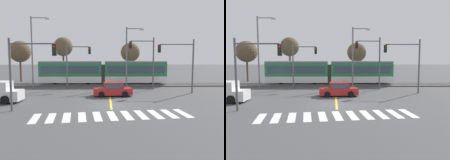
% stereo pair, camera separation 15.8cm
% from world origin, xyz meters
% --- Properties ---
extents(ground_plane, '(200.00, 200.00, 0.00)m').
position_xyz_m(ground_plane, '(0.00, 0.00, 0.00)').
color(ground_plane, '#474749').
extents(track_bed, '(120.00, 4.00, 0.18)m').
position_xyz_m(track_bed, '(0.00, 14.27, 0.09)').
color(track_bed, '#56514C').
rests_on(track_bed, ground).
extents(rail_near, '(120.00, 0.08, 0.10)m').
position_xyz_m(rail_near, '(0.00, 13.55, 0.23)').
color(rail_near, '#939399').
rests_on(rail_near, track_bed).
extents(rail_far, '(120.00, 0.08, 0.10)m').
position_xyz_m(rail_far, '(0.00, 14.99, 0.23)').
color(rail_far, '#939399').
rests_on(rail_far, track_bed).
extents(light_rail_tram, '(18.50, 2.64, 3.43)m').
position_xyz_m(light_rail_tram, '(-0.81, 14.27, 2.05)').
color(light_rail_tram, silver).
rests_on(light_rail_tram, track_bed).
extents(crosswalk_stripe_0, '(0.88, 2.85, 0.01)m').
position_xyz_m(crosswalk_stripe_0, '(-5.46, -4.48, 0.00)').
color(crosswalk_stripe_0, silver).
rests_on(crosswalk_stripe_0, ground).
extents(crosswalk_stripe_1, '(0.88, 2.85, 0.01)m').
position_xyz_m(crosswalk_stripe_1, '(-4.37, -4.36, 0.00)').
color(crosswalk_stripe_1, silver).
rests_on(crosswalk_stripe_1, ground).
extents(crosswalk_stripe_2, '(0.88, 2.85, 0.01)m').
position_xyz_m(crosswalk_stripe_2, '(-3.28, -4.23, 0.00)').
color(crosswalk_stripe_2, silver).
rests_on(crosswalk_stripe_2, ground).
extents(crosswalk_stripe_3, '(0.88, 2.85, 0.01)m').
position_xyz_m(crosswalk_stripe_3, '(-2.19, -4.11, 0.00)').
color(crosswalk_stripe_3, silver).
rests_on(crosswalk_stripe_3, ground).
extents(crosswalk_stripe_4, '(0.88, 2.85, 0.01)m').
position_xyz_m(crosswalk_stripe_4, '(-1.09, -3.98, 0.00)').
color(crosswalk_stripe_4, silver).
rests_on(crosswalk_stripe_4, ground).
extents(crosswalk_stripe_5, '(0.88, 2.85, 0.01)m').
position_xyz_m(crosswalk_stripe_5, '(0.00, -3.86, 0.00)').
color(crosswalk_stripe_5, silver).
rests_on(crosswalk_stripe_5, ground).
extents(crosswalk_stripe_6, '(0.88, 2.85, 0.01)m').
position_xyz_m(crosswalk_stripe_6, '(1.09, -3.73, 0.00)').
color(crosswalk_stripe_6, silver).
rests_on(crosswalk_stripe_6, ground).
extents(crosswalk_stripe_7, '(0.88, 2.85, 0.01)m').
position_xyz_m(crosswalk_stripe_7, '(2.19, -3.61, 0.00)').
color(crosswalk_stripe_7, silver).
rests_on(crosswalk_stripe_7, ground).
extents(crosswalk_stripe_8, '(0.88, 2.85, 0.01)m').
position_xyz_m(crosswalk_stripe_8, '(3.28, -3.48, 0.00)').
color(crosswalk_stripe_8, silver).
rests_on(crosswalk_stripe_8, ground).
extents(crosswalk_stripe_9, '(0.88, 2.85, 0.01)m').
position_xyz_m(crosswalk_stripe_9, '(4.37, -3.36, 0.00)').
color(crosswalk_stripe_9, silver).
rests_on(crosswalk_stripe_9, ground).
extents(crosswalk_stripe_10, '(0.88, 2.85, 0.01)m').
position_xyz_m(crosswalk_stripe_10, '(5.46, -3.23, 0.00)').
color(crosswalk_stripe_10, silver).
rests_on(crosswalk_stripe_10, ground).
extents(lane_centre_line, '(0.20, 14.13, 0.01)m').
position_xyz_m(lane_centre_line, '(0.00, 5.21, 0.00)').
color(lane_centre_line, gold).
rests_on(lane_centre_line, ground).
extents(sedan_crossing, '(4.31, 2.14, 1.52)m').
position_xyz_m(sedan_crossing, '(0.31, 4.81, 0.70)').
color(sedan_crossing, '#B22323').
rests_on(sedan_crossing, ground).
extents(traffic_light_mid_right, '(4.25, 0.38, 6.31)m').
position_xyz_m(traffic_light_mid_right, '(8.37, 6.58, 4.13)').
color(traffic_light_mid_right, '#515459').
rests_on(traffic_light_mid_right, ground).
extents(traffic_light_far_right, '(3.25, 0.38, 6.75)m').
position_xyz_m(traffic_light_far_right, '(4.75, 9.76, 4.38)').
color(traffic_light_far_right, '#515459').
rests_on(traffic_light_far_right, ground).
extents(traffic_light_far_left, '(3.25, 0.38, 5.93)m').
position_xyz_m(traffic_light_far_left, '(-4.48, 10.39, 3.93)').
color(traffic_light_far_left, '#515459').
rests_on(traffic_light_far_left, ground).
extents(traffic_light_near_left, '(3.75, 0.38, 5.79)m').
position_xyz_m(traffic_light_near_left, '(-6.70, -2.11, 3.83)').
color(traffic_light_near_left, '#515459').
rests_on(traffic_light_near_left, ground).
extents(street_lamp_west, '(2.53, 0.28, 9.57)m').
position_xyz_m(street_lamp_west, '(-10.01, 11.07, 5.42)').
color(street_lamp_west, slate).
rests_on(street_lamp_west, ground).
extents(street_lamp_centre, '(2.44, 0.28, 8.24)m').
position_xyz_m(street_lamp_centre, '(2.63, 11.41, 4.73)').
color(street_lamp_centre, slate).
rests_on(street_lamp_centre, ground).
extents(bare_tree_far_west, '(3.65, 3.65, 6.95)m').
position_xyz_m(bare_tree_far_west, '(-15.04, 20.14, 5.10)').
color(bare_tree_far_west, brown).
rests_on(bare_tree_far_west, ground).
extents(bare_tree_west, '(3.25, 3.25, 7.58)m').
position_xyz_m(bare_tree_west, '(-7.70, 20.14, 5.90)').
color(bare_tree_west, brown).
rests_on(bare_tree_west, ground).
extents(bare_tree_east, '(3.24, 3.24, 6.61)m').
position_xyz_m(bare_tree_east, '(3.74, 19.31, 4.95)').
color(bare_tree_east, brown).
rests_on(bare_tree_east, ground).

